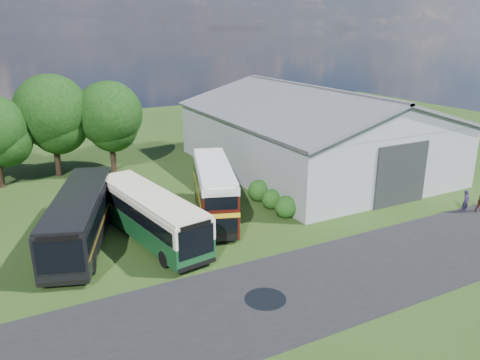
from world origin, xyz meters
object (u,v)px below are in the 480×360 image
bus_dark_single (81,217)px  storage_shed (311,127)px  bus_maroon_double (214,191)px  visitor_a (466,202)px  bus_green_single (150,215)px

bus_dark_single → storage_shed: bearing=37.0°
bus_maroon_double → visitor_a: size_ratio=5.48×
bus_maroon_double → visitor_a: 19.15m
storage_shed → bus_green_single: 21.61m
bus_maroon_double → bus_dark_single: 9.48m
storage_shed → bus_maroon_double: bearing=-151.7°
storage_shed → bus_green_single: bearing=-155.2°
bus_green_single → bus_dark_single: size_ratio=0.95×
bus_maroon_double → visitor_a: (17.33, -8.08, -1.17)m
bus_green_single → visitor_a: bus_green_single is taller
storage_shed → bus_maroon_double: size_ratio=2.50×
bus_maroon_double → bus_dark_single: bus_maroon_double is taller
bus_dark_single → visitor_a: bus_dark_single is taller
bus_maroon_double → bus_green_single: bearing=-146.6°
bus_dark_single → bus_maroon_double: bearing=18.5°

